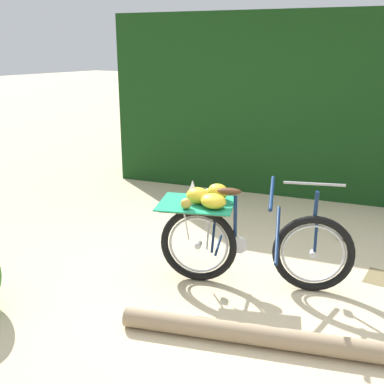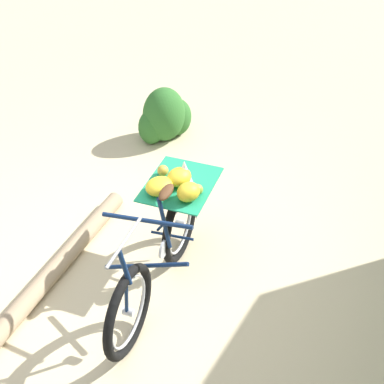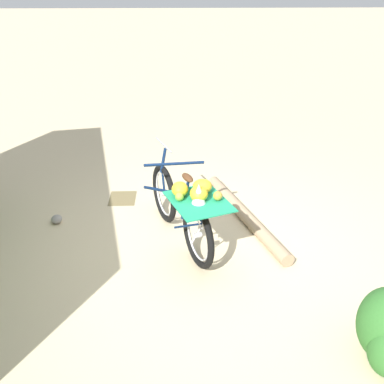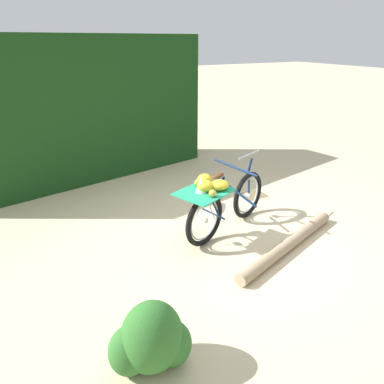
% 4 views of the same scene
% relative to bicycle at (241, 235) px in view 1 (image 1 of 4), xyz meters
% --- Properties ---
extents(ground_plane, '(60.00, 60.00, 0.00)m').
position_rel_bicycle_xyz_m(ground_plane, '(-0.05, -0.14, -0.50)').
color(ground_plane, beige).
extents(foliage_hedge, '(4.86, 1.79, 2.64)m').
position_rel_bicycle_xyz_m(foliage_hedge, '(-1.09, 3.15, 0.82)').
color(foliage_hedge, '#143814').
rests_on(foliage_hedge, ground_plane).
extents(bicycle, '(1.76, 0.98, 1.03)m').
position_rel_bicycle_xyz_m(bicycle, '(0.00, 0.00, 0.00)').
color(bicycle, black).
rests_on(bicycle, ground_plane).
extents(fallen_log, '(2.06, 0.80, 0.16)m').
position_rel_bicycle_xyz_m(fallen_log, '(0.54, -0.78, -0.42)').
color(fallen_log, '#9E8466').
rests_on(fallen_log, ground_plane).
extents(path_stone, '(0.16, 0.13, 0.10)m').
position_rel_bicycle_xyz_m(path_stone, '(0.56, 1.59, -0.45)').
color(path_stone, gray).
rests_on(path_stone, ground_plane).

